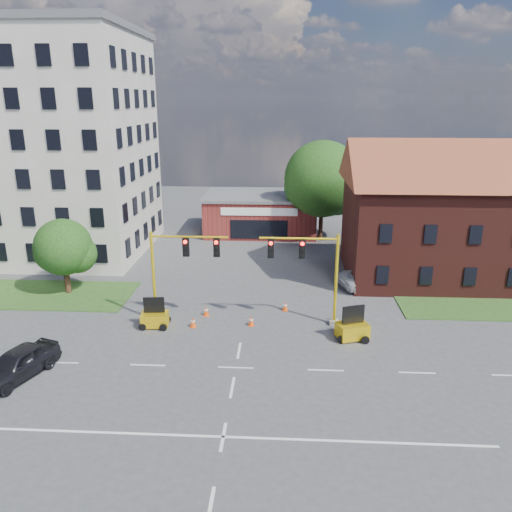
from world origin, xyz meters
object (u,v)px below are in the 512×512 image
at_px(signal_mast_west, 178,266).
at_px(trailer_east, 352,329).
at_px(signal_mast_east, 311,268).
at_px(sedan_dark, 17,364).
at_px(trailer_west, 155,318).
at_px(pickup_white, 376,278).

xyz_separation_m(signal_mast_west, trailer_east, (11.29, -2.07, -3.26)).
distance_m(signal_mast_east, sedan_dark, 17.95).
xyz_separation_m(signal_mast_west, trailer_west, (-1.46, -1.03, -3.30)).
xyz_separation_m(trailer_east, pickup_white, (3.00, 9.11, 0.16)).
height_order(trailer_west, sedan_dark, trailer_west).
bearing_deg(trailer_west, trailer_east, -10.33).
xyz_separation_m(signal_mast_west, sedan_dark, (-7.23, -7.65, -3.09)).
bearing_deg(signal_mast_east, trailer_east, -38.76).
bearing_deg(trailer_west, signal_mast_west, 29.55).
relative_size(signal_mast_west, trailer_east, 2.86).
xyz_separation_m(signal_mast_west, signal_mast_east, (8.71, 0.00, 0.00)).
bearing_deg(trailer_west, pickup_white, 21.48).
xyz_separation_m(signal_mast_east, trailer_east, (2.58, -2.07, -3.26)).
relative_size(signal_mast_east, sedan_dark, 1.28).
bearing_deg(sedan_dark, pickup_white, 53.94).
height_order(pickup_white, sedan_dark, sedan_dark).
bearing_deg(signal_mast_west, sedan_dark, -133.38).
bearing_deg(signal_mast_west, signal_mast_east, 0.00).
relative_size(signal_mast_east, trailer_west, 3.12).
distance_m(signal_mast_east, pickup_white, 9.50).
xyz_separation_m(trailer_west, trailer_east, (12.74, -1.04, 0.04)).
relative_size(signal_mast_west, pickup_white, 1.05).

